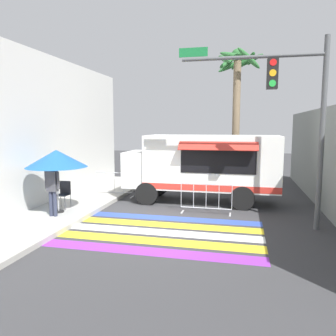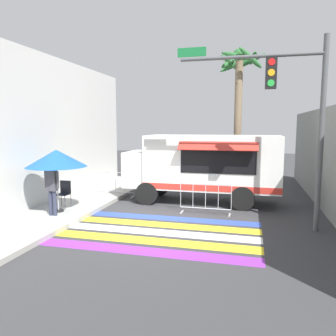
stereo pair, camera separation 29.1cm
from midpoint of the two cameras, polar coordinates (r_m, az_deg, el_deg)
ground_plane at (r=10.97m, az=-0.39°, el=-9.36°), size 60.00×60.00×0.00m
sidewalk_left at (r=12.98m, az=-21.54°, el=-6.90°), size 4.40×16.00×0.15m
building_left_facade at (r=12.77m, az=-23.12°, el=5.88°), size 0.25×16.00×5.92m
concrete_wall_right at (r=13.54m, az=26.42°, el=1.36°), size 0.20×16.00×3.85m
crosswalk_painted at (r=9.99m, az=-1.97°, el=-11.03°), size 6.40×3.60×0.01m
food_truck at (r=13.49m, az=6.29°, el=0.70°), size 6.25×2.48×2.78m
traffic_signal_pole at (r=10.53m, az=21.37°, el=10.74°), size 4.39×0.29×5.73m
patio_umbrella at (r=11.91m, az=-18.21°, el=1.60°), size 2.08×2.08×2.19m
folding_chair at (r=12.65m, az=-17.01°, el=-3.92°), size 0.43×0.43×0.99m
vendor_person at (r=11.57m, az=-18.89°, el=-2.86°), size 0.53×0.24×1.79m
barricade_front at (r=11.90m, az=7.24°, el=-5.40°), size 1.85×0.44×1.11m
barricade_side at (r=14.91m, az=-8.60°, el=-2.85°), size 1.78×0.44×1.11m
palm_tree at (r=16.03m, az=12.77°, el=12.77°), size 2.24×2.42×6.69m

